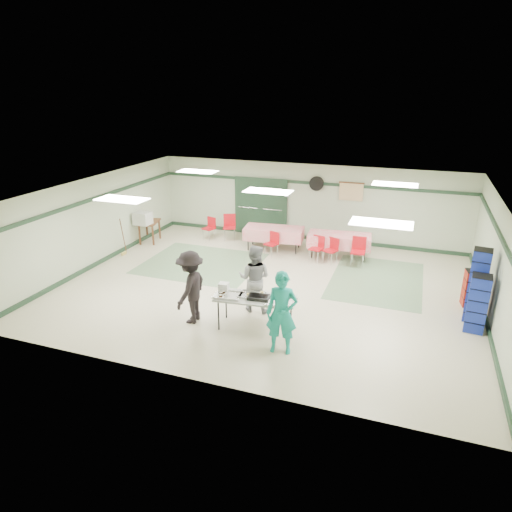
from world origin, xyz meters
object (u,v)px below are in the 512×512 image
(office_printer, at_px, (143,218))
(volunteer_teal, at_px, (282,313))
(chair_a, at_px, (332,248))
(chair_b, at_px, (317,246))
(volunteer_grey, at_px, (254,278))
(chair_d, at_px, (273,241))
(chair_loose_a, at_px, (229,224))
(printer_table, at_px, (149,224))
(serving_table, at_px, (255,299))
(dining_table_b, at_px, (274,233))
(chair_loose_b, at_px, (210,226))
(crate_stack_blue_b, at_px, (477,286))
(chair_c, at_px, (359,248))
(crate_stack_red, at_px, (471,288))
(broom, at_px, (123,236))
(dining_table_a, at_px, (339,240))
(crate_stack_blue_a, at_px, (478,304))
(volunteer_dark, at_px, (191,287))

(office_printer, bearing_deg, volunteer_teal, -36.73)
(chair_a, height_order, chair_b, chair_b)
(volunteer_grey, bearing_deg, chair_d, -82.45)
(chair_b, height_order, chair_loose_a, chair_loose_a)
(chair_a, relative_size, printer_table, 0.78)
(chair_d, relative_size, printer_table, 0.76)
(serving_table, relative_size, chair_b, 2.30)
(volunteer_grey, bearing_deg, chair_a, -110.59)
(dining_table_b, bearing_deg, printer_table, -176.91)
(chair_loose_b, bearing_deg, volunteer_teal, -36.99)
(crate_stack_blue_b, xyz_separation_m, office_printer, (-10.30, 2.13, 0.07))
(volunteer_grey, relative_size, chair_c, 1.85)
(chair_loose_b, xyz_separation_m, crate_stack_red, (8.41, -2.68, -0.01))
(serving_table, relative_size, office_printer, 3.48)
(crate_stack_red, relative_size, broom, 0.78)
(volunteer_teal, relative_size, office_printer, 3.31)
(dining_table_a, distance_m, chair_a, 0.60)
(volunteer_grey, distance_m, crate_stack_blue_b, 5.16)
(chair_loose_b, distance_m, crate_stack_blue_a, 9.32)
(volunteer_dark, bearing_deg, chair_a, 153.69)
(chair_b, distance_m, crate_stack_blue_b, 5.07)
(crate_stack_blue_a, bearing_deg, volunteer_dark, -164.37)
(chair_d, bearing_deg, chair_c, 22.14)
(chair_a, bearing_deg, volunteer_dark, -92.52)
(crate_stack_red, relative_size, printer_table, 0.93)
(crate_stack_blue_b, bearing_deg, printer_table, 166.36)
(volunteer_grey, distance_m, printer_table, 6.46)
(crate_stack_blue_a, bearing_deg, dining_table_a, 135.01)
(chair_a, relative_size, chair_d, 1.02)
(volunteer_dark, bearing_deg, chair_d, 174.50)
(volunteer_grey, xyz_separation_m, volunteer_dark, (-1.19, -1.03, 0.03))
(dining_table_b, xyz_separation_m, office_printer, (-4.37, -1.08, 0.39))
(volunteer_grey, xyz_separation_m, chair_loose_a, (-2.72, 4.91, -0.28))
(chair_loose_b, bearing_deg, printer_table, -135.15)
(volunteer_teal, distance_m, office_printer, 8.11)
(chair_b, bearing_deg, dining_table_b, 175.43)
(volunteer_teal, xyz_separation_m, office_printer, (-6.44, 4.93, 0.07))
(volunteer_teal, distance_m, volunteer_dark, 2.41)
(dining_table_a, bearing_deg, dining_table_b, 174.04)
(volunteer_dark, height_order, chair_b, volunteer_dark)
(broom, bearing_deg, chair_a, 8.66)
(volunteer_dark, xyz_separation_m, printer_table, (-4.09, 4.74, -0.22))
(serving_table, distance_m, dining_table_a, 5.36)
(crate_stack_red, bearing_deg, chair_b, 156.95)
(volunteer_teal, relative_size, broom, 1.45)
(dining_table_b, xyz_separation_m, chair_loose_a, (-1.82, 0.48, -0.01))
(chair_a, distance_m, crate_stack_blue_b, 4.68)
(dining_table_b, bearing_deg, chair_b, -25.77)
(chair_d, bearing_deg, dining_table_b, 125.96)
(volunteer_dark, height_order, printer_table, volunteer_dark)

